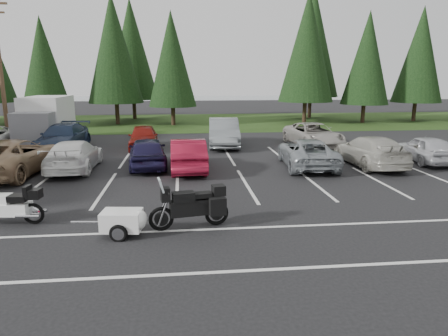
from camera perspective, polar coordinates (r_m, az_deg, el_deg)
ground at (r=14.46m, az=-8.72°, el=-3.82°), size 120.00×120.00×0.00m
grass_strip at (r=38.08m, az=-7.17°, el=6.53°), size 80.00×16.00×0.01m
lake_water at (r=69.05m, az=-3.38°, el=9.38°), size 70.00×50.00×0.02m
utility_pole at (r=27.99m, az=-29.35°, el=12.43°), size 1.60×0.26×9.00m
box_truck at (r=27.88m, az=-24.42°, el=6.21°), size 2.40×5.60×2.90m
stall_markings at (r=16.39m, az=-8.42°, el=-1.82°), size 32.00×16.00×0.01m
conifer_3 at (r=37.01m, az=-24.43°, el=13.51°), size 3.87×3.87×9.02m
conifer_4 at (r=37.27m, az=-15.51°, el=16.10°), size 4.80×4.80×11.17m
conifer_5 at (r=35.49m, az=-7.49°, el=15.17°), size 4.14×4.14×9.63m
conifer_6 at (r=37.76m, az=11.82°, el=16.51°), size 4.93×4.93×11.48m
conifer_7 at (r=39.43m, az=19.78°, el=14.56°), size 4.27×4.27×9.94m
conifer_8 at (r=42.76m, az=26.21°, el=14.31°), size 4.53×4.53×10.56m
conifer_back_b at (r=41.70m, az=-13.08°, el=16.16°), size 4.97×4.97×11.58m
conifer_back_c at (r=42.89m, az=12.54°, el=17.05°), size 5.50×5.50×12.81m
car_near_2 at (r=19.49m, az=-27.93°, el=1.46°), size 3.06×5.75×1.54m
car_near_3 at (r=19.21m, az=-20.61°, el=1.72°), size 1.98×4.72×1.36m
car_near_4 at (r=18.88m, az=-10.88°, el=2.24°), size 2.10×4.35×1.43m
car_near_5 at (r=18.05m, az=-5.15°, el=1.95°), size 1.60×4.39×1.44m
car_near_6 at (r=19.04m, az=11.79°, el=2.13°), size 2.64×4.97×1.33m
car_near_7 at (r=20.14m, az=20.14°, el=2.32°), size 2.10×4.93×1.42m
car_near_8 at (r=22.08m, az=26.91°, el=2.46°), size 1.95×4.05×1.33m
car_far_1 at (r=24.70m, az=-22.02°, el=4.07°), size 2.38×5.27×1.50m
car_far_2 at (r=23.90m, az=-11.44°, el=4.35°), size 1.88×4.17×1.39m
car_far_3 at (r=24.40m, az=-0.04°, el=5.11°), size 2.12×5.18×1.67m
car_far_4 at (r=24.91m, az=12.64°, el=4.66°), size 2.86×5.29×1.41m
touring_motorcycle at (r=12.93m, az=-28.98°, el=-4.16°), size 2.55×1.03×1.37m
cargo_trailer at (r=10.98m, az=-14.37°, el=-7.63°), size 1.58×1.01×0.69m
adventure_motorcycle at (r=11.06m, az=-4.98°, el=-4.86°), size 2.60×1.30×1.51m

